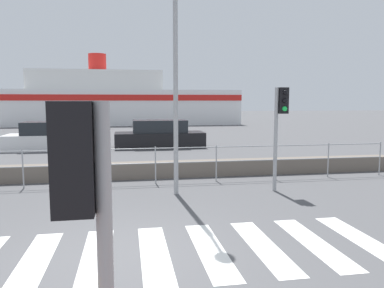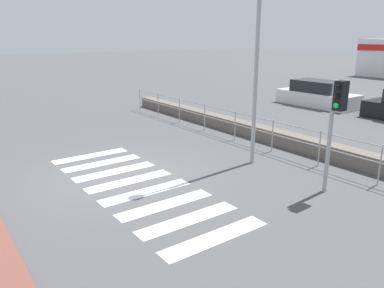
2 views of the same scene
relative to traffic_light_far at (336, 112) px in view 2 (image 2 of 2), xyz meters
name	(u,v)px [view 2 (image 2 of 2)]	position (x,y,z in m)	size (l,w,h in m)	color
ground_plane	(121,176)	(-4.08, -3.59, -2.02)	(160.00, 160.00, 0.00)	#4C4C4F
crosswalk	(137,186)	(-3.13, -3.59, -2.02)	(6.75, 2.40, 0.01)	silver
seawall	(269,135)	(-4.08, 2.36, -1.78)	(18.19, 0.55, 0.49)	#6B6056
harbor_fence	(253,126)	(-4.08, 1.48, -1.30)	(16.41, 0.04, 1.09)	#9EA0A3
traffic_light_far	(336,112)	(0.00, 0.00, 0.00)	(0.34, 0.32, 2.75)	#9EA0A3
streetlamp	(251,35)	(-2.75, -0.12, 1.71)	(0.32, 1.34, 5.98)	#9EA0A3
parked_car_white	(317,95)	(-7.63, 10.05, -1.43)	(4.42, 1.81, 1.38)	silver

